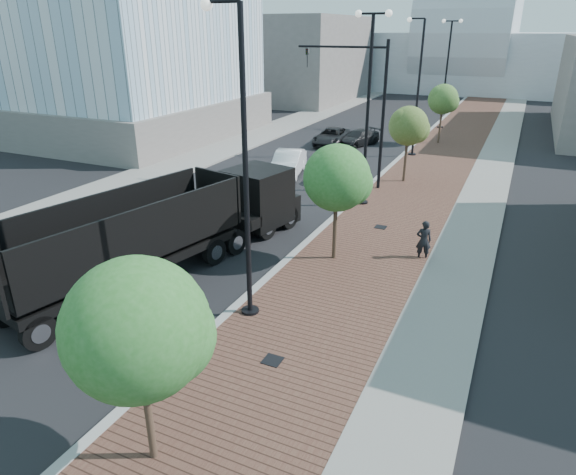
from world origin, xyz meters
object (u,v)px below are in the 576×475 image
at_px(white_sedan, 288,163).
at_px(pedestrian, 424,240).
at_px(dump_truck, 204,222).
at_px(dark_car_mid, 332,137).

height_order(white_sedan, pedestrian, pedestrian).
relative_size(dump_truck, pedestrian, 8.24).
height_order(dump_truck, dark_car_mid, dump_truck).
distance_m(dump_truck, pedestrian, 8.71).
bearing_deg(pedestrian, dark_car_mid, -78.36).
xyz_separation_m(dump_truck, dark_car_mid, (-2.63, 21.77, -0.72)).
distance_m(dump_truck, white_sedan, 12.47).
bearing_deg(dark_car_mid, pedestrian, -63.94).
relative_size(dark_car_mid, pedestrian, 2.86).
bearing_deg(pedestrian, dump_truck, 2.82).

